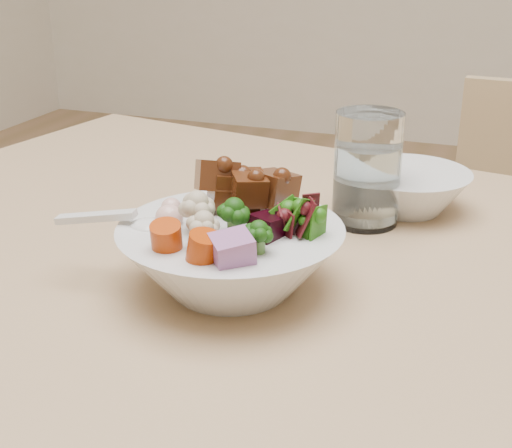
{
  "coord_description": "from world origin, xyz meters",
  "views": [
    {
      "loc": [
        0.14,
        -0.68,
        1.02
      ],
      "look_at": [
        -0.06,
        -0.12,
        0.78
      ],
      "focal_mm": 50.0,
      "sensor_mm": 36.0,
      "label": 1
    }
  ],
  "objects_px": {
    "water_glass": "(367,173)",
    "food_bowl": "(233,253)",
    "side_bowl": "(407,191)",
    "dining_table": "(464,401)"
  },
  "relations": [
    {
      "from": "water_glass",
      "to": "food_bowl",
      "type": "bearing_deg",
      "value": -111.85
    },
    {
      "from": "water_glass",
      "to": "side_bowl",
      "type": "bearing_deg",
      "value": 54.57
    },
    {
      "from": "dining_table",
      "to": "side_bowl",
      "type": "bearing_deg",
      "value": 121.09
    },
    {
      "from": "dining_table",
      "to": "water_glass",
      "type": "relative_size",
      "value": 13.0
    },
    {
      "from": "water_glass",
      "to": "dining_table",
      "type": "bearing_deg",
      "value": -55.9
    },
    {
      "from": "dining_table",
      "to": "food_bowl",
      "type": "distance_m",
      "value": 0.24
    },
    {
      "from": "side_bowl",
      "to": "dining_table",
      "type": "bearing_deg",
      "value": -69.21
    },
    {
      "from": "dining_table",
      "to": "water_glass",
      "type": "distance_m",
      "value": 0.28
    },
    {
      "from": "food_bowl",
      "to": "side_bowl",
      "type": "relative_size",
      "value": 1.42
    },
    {
      "from": "water_glass",
      "to": "side_bowl",
      "type": "distance_m",
      "value": 0.08
    }
  ]
}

